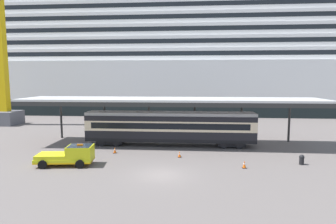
{
  "coord_description": "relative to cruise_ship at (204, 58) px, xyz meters",
  "views": [
    {
      "loc": [
        2.35,
        -22.83,
        8.04
      ],
      "look_at": [
        -0.01,
        7.47,
        4.5
      ],
      "focal_mm": 29.93,
      "sensor_mm": 36.0,
      "label": 1
    }
  ],
  "objects": [
    {
      "name": "cruise_ship",
      "position": [
        0.0,
        0.0,
        0.0
      ],
      "size": [
        176.51,
        28.16,
        39.28
      ],
      "color": "black",
      "rests_on": "ground"
    },
    {
      "name": "train_carriage",
      "position": [
        -6.06,
        -39.94,
        -11.22
      ],
      "size": [
        20.28,
        2.81,
        4.11
      ],
      "color": "black",
      "rests_on": "ground"
    },
    {
      "name": "traffic_cone_mid",
      "position": [
        -11.83,
        -43.99,
        -13.2
      ],
      "size": [
        0.36,
        0.36,
        0.66
      ],
      "color": "black",
      "rests_on": "ground"
    },
    {
      "name": "platform_canopy",
      "position": [
        -6.06,
        -39.49,
        -8.04
      ],
      "size": [
        36.54,
        6.45,
        5.74
      ],
      "color": "silver",
      "rests_on": "ground"
    },
    {
      "name": "service_truck",
      "position": [
        -14.83,
        -48.6,
        -12.53
      ],
      "size": [
        5.41,
        2.73,
        2.02
      ],
      "color": "yellow",
      "rests_on": "ground"
    },
    {
      "name": "traffic_cone_near",
      "position": [
        1.34,
        -48.22,
        -13.17
      ],
      "size": [
        0.36,
        0.36,
        0.72
      ],
      "color": "black",
      "rests_on": "ground"
    },
    {
      "name": "dockside_crane",
      "position": [
        -36.06,
        -26.22,
        2.91
      ],
      "size": [
        10.75,
        4.4,
        55.7
      ],
      "color": "#595960",
      "rests_on": "ground"
    },
    {
      "name": "quay_bollard",
      "position": [
        6.97,
        -46.69,
        -13.0
      ],
      "size": [
        0.48,
        0.48,
        0.96
      ],
      "color": "black",
      "rests_on": "ground"
    },
    {
      "name": "ground_plane",
      "position": [
        -6.03,
        -50.6,
        -13.52
      ],
      "size": [
        400.0,
        400.0,
        0.0
      ],
      "primitive_type": "plane",
      "color": "#605956"
    },
    {
      "name": "traffic_cone_far",
      "position": [
        -4.69,
        -45.09,
        -13.21
      ],
      "size": [
        0.36,
        0.36,
        0.63
      ],
      "color": "black",
      "rests_on": "ground"
    }
  ]
}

